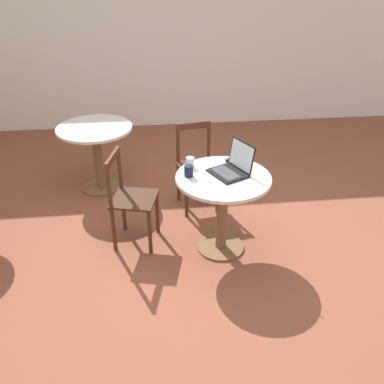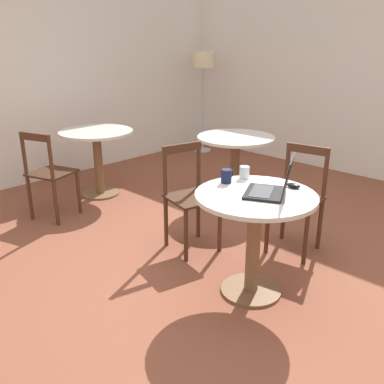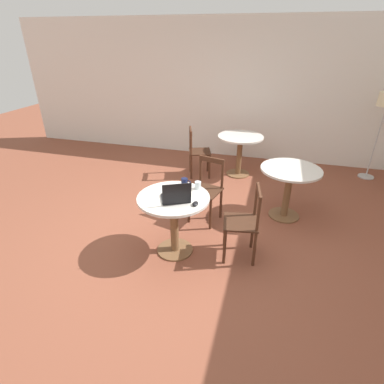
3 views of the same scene
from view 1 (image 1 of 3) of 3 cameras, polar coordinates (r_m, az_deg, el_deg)
The scene contains 10 objects.
ground_plane at distance 4.02m, azimuth 0.07°, elevation -7.48°, with size 16.00×16.00×0.00m, color brown.
wall_side at distance 6.50m, azimuth -3.33°, elevation 20.27°, with size 0.06×9.40×2.70m.
cafe_table_near at distance 3.72m, azimuth 4.11°, elevation -0.44°, with size 0.82×0.82×0.75m.
cafe_table_mid at distance 4.85m, azimuth -12.67°, elevation 6.42°, with size 0.82×0.82×0.75m.
chair_near_back at distance 3.90m, azimuth -8.25°, elevation -1.02°, with size 0.46×0.46×0.89m.
chair_near_right at distance 4.45m, azimuth 0.64°, elevation 3.40°, with size 0.44×0.44×0.89m.
laptop at distance 3.68m, azimuth 5.38°, elevation 3.28°, with size 0.40×0.40×0.26m.
mouse at distance 3.89m, azimuth 5.11°, elevation 4.30°, with size 0.06×0.10×0.03m.
mug at distance 3.61m, azimuth -0.45°, elevation 2.85°, with size 0.12×0.08×0.10m.
drinking_glass at distance 3.77m, azimuth -0.25°, elevation 3.99°, with size 0.07×0.07×0.09m.
Camera 1 is at (-3.17, 0.36, 2.45)m, focal length 40.00 mm.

